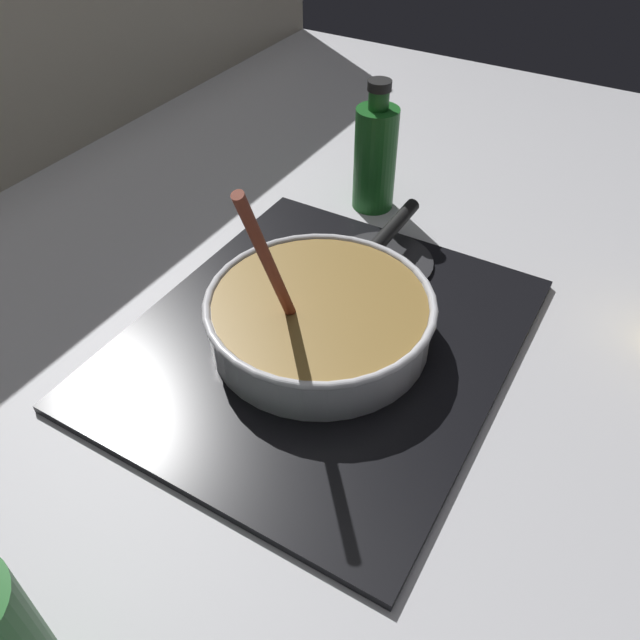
{
  "coord_description": "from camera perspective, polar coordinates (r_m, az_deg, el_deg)",
  "views": [
    {
      "loc": [
        -0.45,
        -0.24,
        0.6
      ],
      "look_at": [
        0.08,
        0.07,
        0.04
      ],
      "focal_mm": 35.63,
      "sensor_mm": 36.0,
      "label": 1
    }
  ],
  "objects": [
    {
      "name": "burner_ring",
      "position": [
        0.86,
        0.0,
        -1.37
      ],
      "size": [
        0.18,
        0.18,
        0.01
      ],
      "primitive_type": "torus",
      "color": "#592D0C",
      "rests_on": "hob_plate"
    },
    {
      "name": "sauce_bottle",
      "position": [
        1.11,
        4.98,
        14.46
      ],
      "size": [
        0.07,
        0.07,
        0.22
      ],
      "color": "#19591E",
      "rests_on": "ground"
    },
    {
      "name": "cooking_pan",
      "position": [
        0.83,
        0.03,
        0.32
      ],
      "size": [
        0.45,
        0.3,
        0.28
      ],
      "color": "silver",
      "rests_on": "hob_plate"
    },
    {
      "name": "ground",
      "position": [
        0.81,
        1.46,
        -8.53
      ],
      "size": [
        2.4,
        1.6,
        0.04
      ],
      "primitive_type": "cube",
      "color": "#B7B7BC"
    },
    {
      "name": "spare_burner",
      "position": [
        0.99,
        5.69,
        5.26
      ],
      "size": [
        0.15,
        0.15,
        0.01
      ],
      "primitive_type": "cylinder",
      "color": "#262628",
      "rests_on": "hob_plate"
    },
    {
      "name": "hob_plate",
      "position": [
        0.86,
        0.0,
        -1.86
      ],
      "size": [
        0.56,
        0.48,
        0.01
      ],
      "primitive_type": "cube",
      "color": "black",
      "rests_on": "ground"
    }
  ]
}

